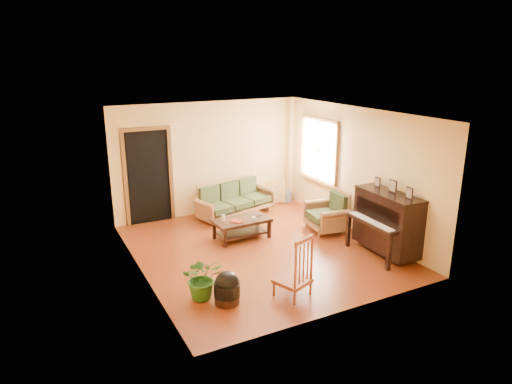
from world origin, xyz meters
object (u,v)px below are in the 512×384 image
armchair (326,211)px  piano (388,223)px  sofa (236,199)px  ceramic_crock (288,196)px  potted_plant (202,277)px  footstool (227,291)px  red_chair (293,266)px  coffee_table (242,229)px

armchair → piano: (0.32, -1.47, 0.17)m
sofa → piano: bearing=-78.1°
piano → ceramic_crock: piano is taller
armchair → potted_plant: (-3.32, -1.44, -0.09)m
footstool → red_chair: bearing=-14.7°
ceramic_crock → potted_plant: 5.09m
red_chair → armchair: bearing=23.7°
armchair → red_chair: size_ratio=0.86×
footstool → coffee_table: bearing=59.5°
ceramic_crock → potted_plant: bearing=-136.0°
piano → potted_plant: piano is taller
red_chair → sofa: bearing=57.7°
piano → red_chair: size_ratio=1.34×
potted_plant → sofa: bearing=57.4°
sofa → red_chair: 3.85m
sofa → footstool: size_ratio=4.72×
sofa → footstool: (-1.78, -3.51, -0.21)m
armchair → red_chair: red_chair is taller
red_chair → potted_plant: red_chair is taller
coffee_table → potted_plant: 2.45m
sofa → red_chair: size_ratio=1.87×
sofa → red_chair: bearing=-116.3°
armchair → ceramic_crock: armchair is taller
coffee_table → armchair: size_ratio=1.31×
coffee_table → potted_plant: (-1.56, -1.88, 0.14)m
sofa → armchair: 2.17m
piano → footstool: size_ratio=3.39×
coffee_table → piano: size_ratio=0.84×
coffee_table → footstool: bearing=-120.5°
armchair → ceramic_crock: (0.33, 2.10, -0.30)m
red_chair → piano: bearing=-7.8°
coffee_table → red_chair: red_chair is taller
armchair → piano: size_ratio=0.64×
sofa → piano: 3.61m
footstool → red_chair: red_chair is taller
footstool → sofa: bearing=63.1°
armchair → piano: piano is taller
coffee_table → footstool: (-1.29, -2.19, -0.02)m
potted_plant → armchair: bearing=23.4°
coffee_table → piano: piano is taller
coffee_table → ceramic_crock: size_ratio=4.16×
ceramic_crock → footstool: bearing=-131.4°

